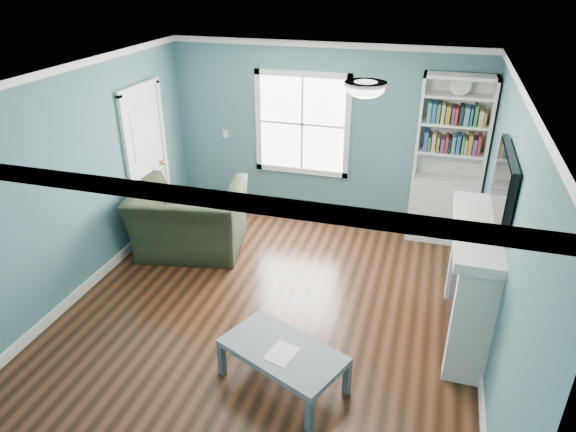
# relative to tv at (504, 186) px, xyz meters

# --- Properties ---
(floor) EXTENTS (5.00, 5.00, 0.00)m
(floor) POSITION_rel_tv_xyz_m (-2.20, -0.20, -1.72)
(floor) COLOR black
(floor) RESTS_ON ground
(room_walls) EXTENTS (5.00, 5.00, 5.00)m
(room_walls) POSITION_rel_tv_xyz_m (-2.20, -0.20, -0.14)
(room_walls) COLOR #427280
(room_walls) RESTS_ON ground
(trim) EXTENTS (4.50, 5.00, 2.60)m
(trim) POSITION_rel_tv_xyz_m (-2.20, -0.20, -0.49)
(trim) COLOR white
(trim) RESTS_ON ground
(window) EXTENTS (1.40, 0.06, 1.50)m
(window) POSITION_rel_tv_xyz_m (-2.50, 2.29, -0.27)
(window) COLOR white
(window) RESTS_ON room_walls
(bookshelf) EXTENTS (0.90, 0.35, 2.31)m
(bookshelf) POSITION_rel_tv_xyz_m (-0.43, 2.10, -0.80)
(bookshelf) COLOR silver
(bookshelf) RESTS_ON ground
(fireplace) EXTENTS (0.44, 1.58, 1.30)m
(fireplace) POSITION_rel_tv_xyz_m (-0.12, 0.00, -1.09)
(fireplace) COLOR black
(fireplace) RESTS_ON ground
(tv) EXTENTS (0.06, 1.10, 0.65)m
(tv) POSITION_rel_tv_xyz_m (0.00, 0.00, 0.00)
(tv) COLOR black
(tv) RESTS_ON fireplace
(door) EXTENTS (0.12, 0.98, 2.17)m
(door) POSITION_rel_tv_xyz_m (-4.42, 1.20, -0.65)
(door) COLOR silver
(door) RESTS_ON ground
(ceiling_fixture) EXTENTS (0.38, 0.38, 0.15)m
(ceiling_fixture) POSITION_rel_tv_xyz_m (-1.30, -0.10, 0.82)
(ceiling_fixture) COLOR white
(ceiling_fixture) RESTS_ON room_walls
(light_switch) EXTENTS (0.08, 0.01, 0.12)m
(light_switch) POSITION_rel_tv_xyz_m (-3.70, 2.28, -0.52)
(light_switch) COLOR white
(light_switch) RESTS_ON room_walls
(recliner) EXTENTS (1.55, 1.17, 1.23)m
(recliner) POSITION_rel_tv_xyz_m (-3.65, 0.82, -1.11)
(recliner) COLOR black
(recliner) RESTS_ON ground
(coffee_table) EXTENTS (1.26, 1.00, 0.41)m
(coffee_table) POSITION_rel_tv_xyz_m (-1.74, -1.21, -1.37)
(coffee_table) COLOR #4B535A
(coffee_table) RESTS_ON ground
(paper_sheet) EXTENTS (0.30, 0.34, 0.00)m
(paper_sheet) POSITION_rel_tv_xyz_m (-1.73, -1.27, -1.32)
(paper_sheet) COLOR white
(paper_sheet) RESTS_ON coffee_table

